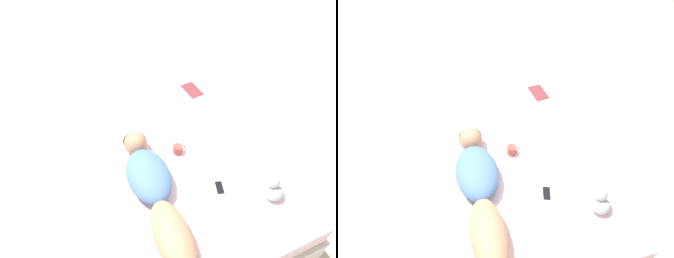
{
  "view_description": "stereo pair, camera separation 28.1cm",
  "coord_description": "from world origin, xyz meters",
  "views": [
    {
      "loc": [
        -0.66,
        -1.46,
        2.67
      ],
      "look_at": [
        0.14,
        0.29,
        0.63
      ],
      "focal_mm": 35.0,
      "sensor_mm": 36.0,
      "label": 1
    },
    {
      "loc": [
        -0.4,
        -1.56,
        2.67
      ],
      "look_at": [
        0.14,
        0.29,
        0.63
      ],
      "focal_mm": 35.0,
      "sensor_mm": 36.0,
      "label": 2
    }
  ],
  "objects": [
    {
      "name": "coffee_mug",
      "position": [
        0.12,
        0.06,
        0.62
      ],
      "size": [
        0.11,
        0.08,
        0.08
      ],
      "color": "#993D33",
      "rests_on": "bed"
    },
    {
      "name": "open_magazine",
      "position": [
        0.49,
        0.7,
        0.58
      ],
      "size": [
        0.46,
        0.37,
        0.01
      ],
      "rotation": [
        0.0,
        0.0,
        0.09
      ],
      "color": "white",
      "rests_on": "bed"
    },
    {
      "name": "ground_plane",
      "position": [
        0.0,
        0.0,
        0.0
      ],
      "size": [
        12.0,
        12.0,
        0.0
      ],
      "primitive_type": "plane",
      "color": "#B7A88E"
    },
    {
      "name": "person",
      "position": [
        -0.22,
        -0.24,
        0.67
      ],
      "size": [
        0.36,
        1.25,
        0.19
      ],
      "rotation": [
        0.0,
        0.0,
        -0.07
      ],
      "color": "#A37556",
      "rests_on": "bed"
    },
    {
      "name": "cell_phone",
      "position": [
        0.26,
        -0.38,
        0.58
      ],
      "size": [
        0.1,
        0.15,
        0.01
      ],
      "rotation": [
        0.0,
        0.0,
        -0.3
      ],
      "color": "silver",
      "rests_on": "bed"
    },
    {
      "name": "plush_toy",
      "position": [
        0.57,
        -0.59,
        0.67
      ],
      "size": [
        0.13,
        0.16,
        0.19
      ],
      "color": "#B2BCCC",
      "rests_on": "bed"
    },
    {
      "name": "bed",
      "position": [
        0.0,
        0.0,
        0.28
      ],
      "size": [
        1.67,
        2.05,
        0.58
      ],
      "color": "beige",
      "rests_on": "ground_plane"
    }
  ]
}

